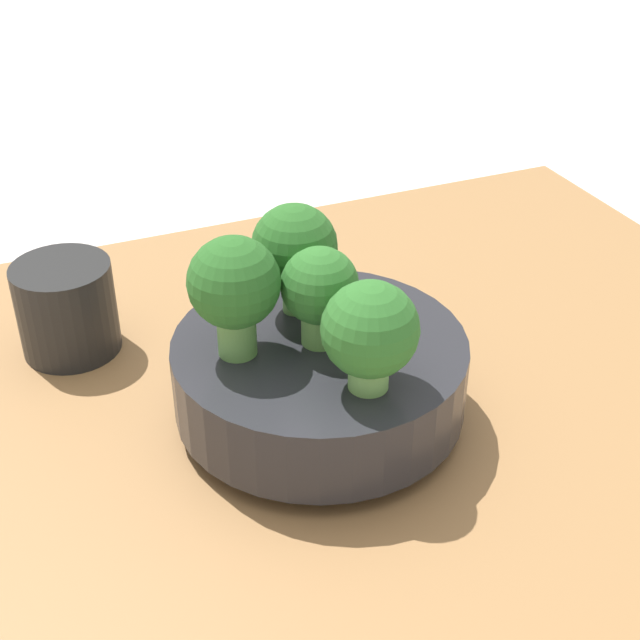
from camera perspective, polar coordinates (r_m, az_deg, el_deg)
ground_plane at (r=0.76m, az=0.67°, el=-8.77°), size 6.00×6.00×0.00m
table at (r=0.74m, az=0.68°, el=-7.44°), size 0.92×0.73×0.05m
bowl at (r=0.70m, az=0.00°, el=-3.57°), size 0.23×0.23×0.07m
broccoli_floret_right at (r=0.64m, az=-5.52°, el=2.12°), size 0.07×0.07×0.09m
broccoli_floret_center at (r=0.65m, az=0.00°, el=1.92°), size 0.06×0.06×0.08m
broccoli_floret_back at (r=0.61m, az=2.96°, el=-0.83°), size 0.07×0.07×0.08m
broccoli_floret_front at (r=0.69m, az=-1.65°, el=4.60°), size 0.07×0.07×0.09m
cup at (r=0.81m, az=-15.91°, el=0.73°), size 0.09×0.09×0.08m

